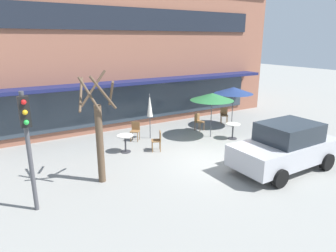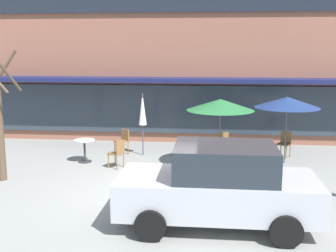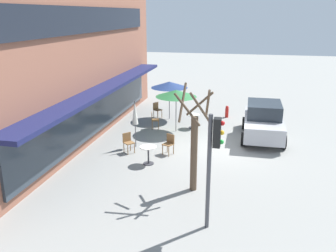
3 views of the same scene
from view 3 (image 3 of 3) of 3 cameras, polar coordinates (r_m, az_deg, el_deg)
name	(u,v)px [view 3 (image 3 of 3)]	position (r m, az deg, el deg)	size (l,w,h in m)	color
ground_plane	(220,147)	(16.63, 8.29, -3.39)	(80.00, 80.00, 0.00)	gray
building_facade	(18,56)	(19.11, -22.96, 10.27)	(18.03, 9.10, 7.83)	#935B47
cafe_table_near_wall	(193,119)	(19.11, 4.03, 1.18)	(0.70, 0.70, 0.76)	#333338
cafe_table_streetside	(148,152)	(14.53, -3.18, -4.22)	(0.70, 0.70, 0.76)	#333338
patio_umbrella_green_folded	(135,113)	(16.10, -5.33, 2.11)	(0.28, 0.28, 2.20)	#4C4C51
patio_umbrella_cream_folded	(169,85)	(20.41, 0.22, 6.65)	(2.10, 2.10, 2.20)	#4C4C51
patio_umbrella_corner_open	(176,93)	(18.17, 1.32, 5.26)	(2.10, 2.10, 2.20)	#4C4C51
cafe_chair_0	(157,109)	(21.04, -1.80, 2.79)	(0.55, 0.55, 0.89)	olive
cafe_chair_1	(169,143)	(15.53, 0.18, -2.68)	(0.53, 0.53, 0.89)	olive
cafe_chair_2	(128,141)	(15.80, -6.43, -2.43)	(0.56, 0.56, 0.89)	olive
cafe_chair_3	(154,119)	(18.98, -2.28, 1.12)	(0.49, 0.49, 0.89)	olive
parked_sedan	(263,121)	(18.06, 15.04, 0.83)	(4.20, 2.02, 1.76)	#B7B7BC
street_tree	(194,144)	(12.04, 4.22, -2.90)	(1.26, 1.25, 3.71)	brown
traffic_light_pole	(213,154)	(9.71, 7.24, -4.41)	(0.26, 0.44, 3.40)	#47474C
fire_hydrant	(227,111)	(21.36, 9.43, 2.31)	(0.36, 0.20, 0.71)	red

